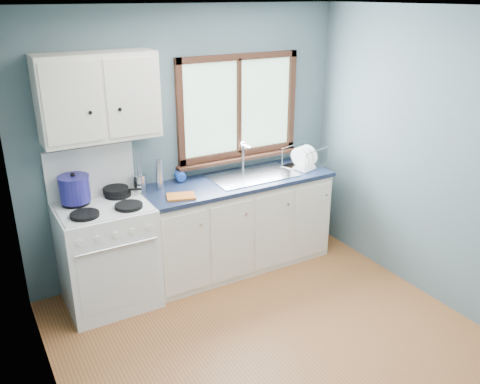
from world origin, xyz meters
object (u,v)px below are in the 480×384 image
gas_range (107,252)px  sink (253,182)px  thermos (159,174)px  dish_rack (305,161)px  utensil_crock (140,183)px  base_cabinets (237,227)px  skillet (116,190)px  stockpot (74,188)px

gas_range → sink: (1.49, 0.02, 0.37)m
thermos → dish_rack: size_ratio=0.57×
gas_range → utensil_crock: size_ratio=3.41×
gas_range → thermos: (0.57, 0.14, 0.57)m
thermos → base_cabinets: bearing=-9.5°
skillet → sink: bearing=17.7°
dish_rack → utensil_crock: bearing=157.4°
gas_range → stockpot: bearing=144.6°
skillet → thermos: thermos is taller
gas_range → skillet: bearing=41.9°
sink → dish_rack: bearing=0.2°
skillet → thermos: (0.40, -0.01, 0.08)m
gas_range → dish_rack: 2.16m
skillet → utensil_crock: size_ratio=0.89×
stockpot → gas_range: bearing=-35.4°
sink → base_cabinets: bearing=179.9°
base_cabinets → sink: size_ratio=2.20×
dish_rack → skillet: bearing=158.7°
skillet → stockpot: bearing=-152.1°
utensil_crock → sink: bearing=-8.3°
sink → stockpot: bearing=176.2°
base_cabinets → sink: sink is taller
stockpot → base_cabinets: bearing=-4.2°
utensil_crock → dish_rack: size_ratio=0.82×
gas_range → thermos: gas_range is taller
stockpot → thermos: size_ratio=1.10×
sink → skillet: 1.33m
sink → utensil_crock: utensil_crock is taller
base_cabinets → sink: bearing=-0.1°
utensil_crock → thermos: utensil_crock is taller
stockpot → skillet: bearing=4.3°
base_cabinets → skillet: (-1.13, 0.14, 0.57)m
sink → dish_rack: size_ratio=1.73×
base_cabinets → utensil_crock: size_ratio=4.64×
sink → skillet: bearing=174.1°
utensil_crock → thermos: bearing=-11.5°
base_cabinets → dish_rack: bearing=0.1°
dish_rack → base_cabinets: bearing=162.8°
stockpot → utensil_crock: utensil_crock is taller
sink → dish_rack: (0.62, 0.00, 0.12)m
stockpot → thermos: bearing=1.0°
sink → stockpot: (-1.67, 0.11, 0.21)m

